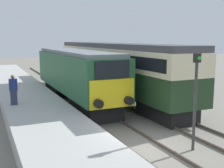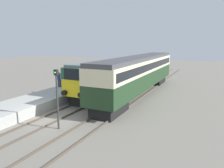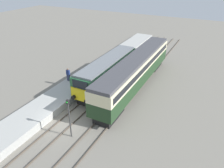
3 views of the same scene
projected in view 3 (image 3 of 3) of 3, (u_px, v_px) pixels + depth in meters
name	position (u px, v px, depth m)	size (l,w,h in m)	color
ground_plane	(64.00, 124.00, 21.77)	(120.00, 120.00, 0.00)	slate
platform_left	(82.00, 81.00, 29.20)	(3.50, 50.00, 0.83)	#A8A8A3
rails_near_track	(91.00, 100.00, 25.67)	(1.51, 60.00, 0.14)	#4C4238
rails_far_track	(117.00, 107.00, 24.30)	(1.50, 60.00, 0.14)	#4C4238
locomotive	(108.00, 71.00, 28.08)	(2.70, 12.74, 3.73)	black
passenger_carriage	(136.00, 69.00, 27.48)	(2.75, 19.09, 4.18)	black
person_on_platform	(68.00, 75.00, 28.09)	(0.44, 0.26, 1.70)	#2D334C
signal_post	(69.00, 116.00, 19.10)	(0.24, 0.28, 3.96)	#333333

